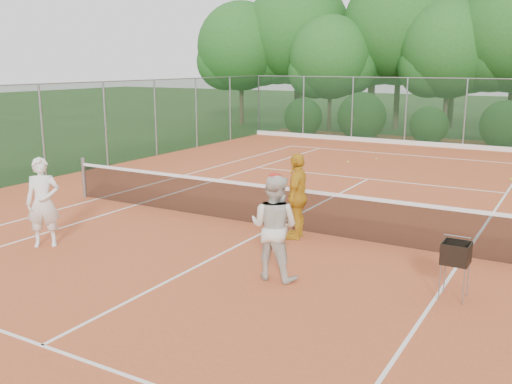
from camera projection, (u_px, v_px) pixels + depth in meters
ground at (274, 228)px, 12.88m from camera, size 120.00×120.00×0.00m
clay_court at (274, 228)px, 12.88m from camera, size 18.00×36.00×0.02m
tennis_net at (274, 205)px, 12.76m from camera, size 11.97×0.10×1.10m
player_white at (43, 202)px, 11.39m from camera, size 0.78×0.76×1.81m
player_center_grp at (274, 227)px, 9.65m from camera, size 0.90×0.71×1.85m
player_yellow at (297, 196)px, 11.92m from camera, size 0.64×1.13×1.82m
ball_hopper at (456, 254)px, 8.83m from camera, size 0.40×0.40×0.92m
stray_ball_a at (348, 162)px, 21.31m from camera, size 0.07×0.07×0.07m
stray_ball_b at (376, 159)px, 21.93m from camera, size 0.07×0.07×0.07m
stray_ball_c at (511, 179)px, 18.07m from camera, size 0.07×0.07×0.07m
court_markings at (274, 227)px, 12.87m from camera, size 11.03×23.83×0.01m
fence_back at (435, 113)px, 25.20m from camera, size 18.07×0.07×3.00m
tropical_treeline at (494, 33)px, 28.12m from camera, size 32.10×8.49×15.03m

